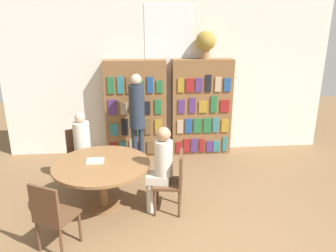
# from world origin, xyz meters

# --- Properties ---
(wall_back) EXTENTS (6.40, 0.07, 3.00)m
(wall_back) POSITION_xyz_m (0.00, 3.55, 1.51)
(wall_back) COLOR silver
(wall_back) RESTS_ON ground_plane
(bookshelf_left) EXTENTS (1.18, 0.34, 1.91)m
(bookshelf_left) POSITION_xyz_m (-0.65, 3.36, 0.95)
(bookshelf_left) COLOR brown
(bookshelf_left) RESTS_ON ground_plane
(bookshelf_right) EXTENTS (1.18, 0.34, 1.91)m
(bookshelf_right) POSITION_xyz_m (0.65, 3.36, 0.95)
(bookshelf_right) COLOR brown
(bookshelf_right) RESTS_ON ground_plane
(flower_vase) EXTENTS (0.37, 0.37, 0.52)m
(flower_vase) POSITION_xyz_m (0.69, 3.36, 2.22)
(flower_vase) COLOR #997047
(flower_vase) RESTS_ON bookshelf_right
(reading_table) EXTENTS (1.37, 1.37, 0.70)m
(reading_table) POSITION_xyz_m (-1.14, 1.40, 0.60)
(reading_table) COLOR brown
(reading_table) RESTS_ON ground_plane
(chair_near_camera) EXTENTS (0.54, 0.54, 0.90)m
(chair_near_camera) POSITION_xyz_m (-1.62, 0.50, 0.50)
(chair_near_camera) COLOR brown
(chair_near_camera) RESTS_ON ground_plane
(chair_left_side) EXTENTS (0.53, 0.53, 0.90)m
(chair_left_side) POSITION_xyz_m (-1.59, 2.32, 0.50)
(chair_left_side) COLOR brown
(chair_left_side) RESTS_ON ground_plane
(chair_far_side) EXTENTS (0.46, 0.46, 0.90)m
(chair_far_side) POSITION_xyz_m (-0.13, 1.22, 0.50)
(chair_far_side) COLOR brown
(chair_far_side) RESTS_ON ground_plane
(seated_reader_left) EXTENTS (0.38, 0.41, 1.24)m
(seated_reader_left) POSITION_xyz_m (-1.51, 2.15, 0.70)
(seated_reader_left) COLOR beige
(seated_reader_left) RESTS_ON ground_plane
(seated_reader_right) EXTENTS (0.38, 0.30, 1.26)m
(seated_reader_right) POSITION_xyz_m (-0.31, 1.25, 0.72)
(seated_reader_right) COLOR beige
(seated_reader_right) RESTS_ON ground_plane
(librarian_standing) EXTENTS (0.28, 0.55, 1.72)m
(librarian_standing) POSITION_xyz_m (-0.63, 2.86, 1.04)
(librarian_standing) COLOR #232D3D
(librarian_standing) RESTS_ON ground_plane
(open_book_on_table) EXTENTS (0.24, 0.18, 0.03)m
(open_book_on_table) POSITION_xyz_m (-1.23, 1.46, 0.72)
(open_book_on_table) COLOR silver
(open_book_on_table) RESTS_ON reading_table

